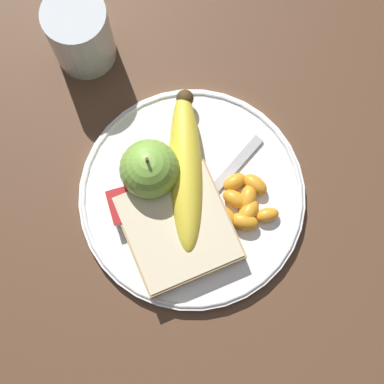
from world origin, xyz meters
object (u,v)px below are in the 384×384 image
object	(u,v)px
apple	(149,169)
jam_packet	(125,206)
juice_glass	(81,35)
plate	(192,196)
bread_slice	(178,228)
banana	(188,169)
fork	(201,205)

from	to	relation	value
apple	jam_packet	xyz separation A→B (m)	(-0.03, 0.04, -0.02)
juice_glass	jam_packet	size ratio (longest dim) A/B	2.42
plate	juice_glass	size ratio (longest dim) A/B	2.68
plate	jam_packet	distance (m)	0.08
bread_slice	jam_packet	size ratio (longest dim) A/B	3.31
plate	apple	distance (m)	0.07
juice_glass	apple	bearing A→B (deg)	-169.25
jam_packet	bread_slice	bearing A→B (deg)	-129.04
banana	apple	bearing A→B (deg)	79.16
juice_glass	jam_packet	distance (m)	0.21
banana	bread_slice	xyz separation A→B (m)	(-0.06, 0.03, -0.01)
juice_glass	bread_slice	bearing A→B (deg)	-169.42
bread_slice	fork	world-z (taller)	bread_slice
fork	jam_packet	xyz separation A→B (m)	(0.02, 0.09, 0.01)
juice_glass	fork	distance (m)	0.25
juice_glass	fork	world-z (taller)	juice_glass
apple	bread_slice	bearing A→B (deg)	-169.87
banana	bread_slice	distance (m)	0.07
plate	apple	bearing A→B (deg)	47.77
apple	banana	world-z (taller)	apple
plate	jam_packet	bearing A→B (deg)	84.36
banana	fork	bearing A→B (deg)	-174.74
apple	banana	xyz separation A→B (m)	(-0.01, -0.04, -0.02)
apple	banana	size ratio (longest dim) A/B	0.40
banana	bread_slice	size ratio (longest dim) A/B	1.43
juice_glass	fork	xyz separation A→B (m)	(-0.23, -0.08, -0.03)
banana	fork	xyz separation A→B (m)	(-0.04, -0.00, -0.02)
bread_slice	fork	size ratio (longest dim) A/B	0.84
banana	fork	world-z (taller)	banana
juice_glass	fork	size ratio (longest dim) A/B	0.61
plate	fork	distance (m)	0.02
bread_slice	fork	xyz separation A→B (m)	(0.02, -0.03, -0.01)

